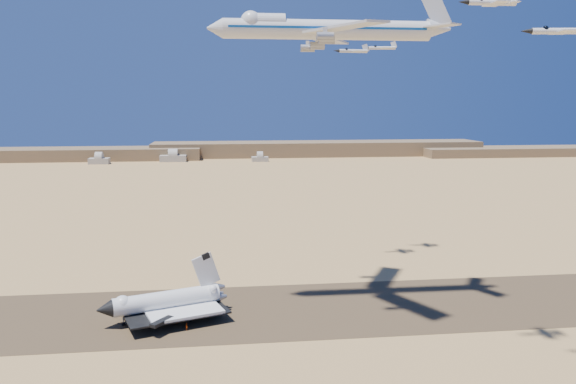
{
  "coord_description": "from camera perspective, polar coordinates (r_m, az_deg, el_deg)",
  "views": [
    {
      "loc": [
        -5.56,
        -174.05,
        66.81
      ],
      "look_at": [
        16.46,
        8.0,
        37.79
      ],
      "focal_mm": 35.0,
      "sensor_mm": 36.0,
      "label": 1
    }
  ],
  "objects": [
    {
      "name": "crew_b",
      "position": [
        175.35,
        -10.24,
        -13.23
      ],
      "size": [
        0.68,
        0.93,
        1.72
      ],
      "primitive_type": "imported",
      "rotation": [
        0.0,
        0.0,
        1.83
      ],
      "color": "#C6430B",
      "rests_on": "runway"
    },
    {
      "name": "crew_c",
      "position": [
        173.94,
        -10.27,
        -13.4
      ],
      "size": [
        1.16,
        1.08,
        1.8
      ],
      "primitive_type": "imported",
      "rotation": [
        0.0,
        0.0,
        2.47
      ],
      "color": "#C6430B",
      "rests_on": "runway"
    },
    {
      "name": "ground",
      "position": [
        186.52,
        -4.84,
        -12.03
      ],
      "size": [
        1200.0,
        1200.0,
        0.0
      ],
      "primitive_type": "plane",
      "color": "tan",
      "rests_on": "ground"
    },
    {
      "name": "chase_jet_f",
      "position": [
        248.62,
        9.46,
        14.25
      ],
      "size": [
        14.39,
        7.94,
        3.59
      ],
      "rotation": [
        0.0,
        0.0,
        -0.13
      ],
      "color": "silver"
    },
    {
      "name": "chase_jet_a",
      "position": [
        150.36,
        19.91,
        17.67
      ],
      "size": [
        15.04,
        7.93,
        3.75
      ],
      "rotation": [
        0.0,
        0.0,
        -0.01
      ],
      "color": "silver"
    },
    {
      "name": "hangars",
      "position": [
        658.02,
        -11.98,
        3.39
      ],
      "size": [
        200.5,
        29.5,
        30.0
      ],
      "color": "#A09B8E",
      "rests_on": "ground"
    },
    {
      "name": "chase_jet_b",
      "position": [
        143.91,
        25.69,
        14.54
      ],
      "size": [
        15.17,
        8.41,
        3.79
      ],
      "rotation": [
        0.0,
        0.0,
        -0.14
      ],
      "color": "silver"
    },
    {
      "name": "shuttle",
      "position": [
        182.54,
        -12.32,
        -10.9
      ],
      "size": [
        40.82,
        33.05,
        19.86
      ],
      "rotation": [
        0.0,
        0.0,
        0.34
      ],
      "color": "silver",
      "rests_on": "runway"
    },
    {
      "name": "runway",
      "position": [
        186.51,
        -4.84,
        -12.02
      ],
      "size": [
        600.0,
        50.0,
        0.06
      ],
      "primitive_type": "cube",
      "color": "#473623",
      "rests_on": "ground"
    },
    {
      "name": "crew_a",
      "position": [
        179.3,
        -11.21,
        -12.77
      ],
      "size": [
        0.58,
        0.68,
        1.59
      ],
      "primitive_type": "imported",
      "rotation": [
        0.0,
        0.0,
        1.16
      ],
      "color": "#C6430B",
      "rests_on": "runway"
    },
    {
      "name": "chase_jet_e",
      "position": [
        235.84,
        6.57,
        14.05
      ],
      "size": [
        14.9,
        8.04,
        3.71
      ],
      "rotation": [
        0.0,
        0.0,
        0.07
      ],
      "color": "silver"
    },
    {
      "name": "ridgeline",
      "position": [
        707.41,
        -1.12,
        4.19
      ],
      "size": [
        960.0,
        90.0,
        18.0
      ],
      "color": "olive",
      "rests_on": "ground"
    },
    {
      "name": "carrier_747",
      "position": [
        180.28,
        3.31,
        16.16
      ],
      "size": [
        76.57,
        59.47,
        19.11
      ],
      "rotation": [
        0.0,
        0.0,
        -0.01
      ],
      "color": "silver"
    }
  ]
}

